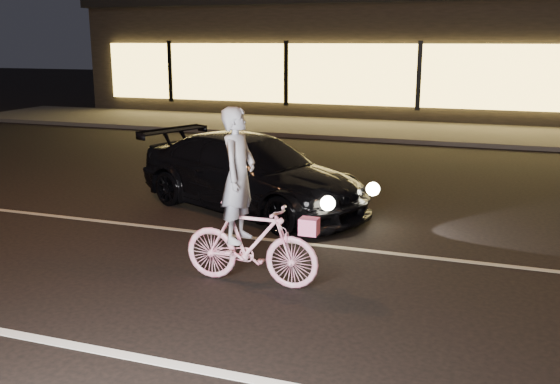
% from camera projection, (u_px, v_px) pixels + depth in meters
% --- Properties ---
extents(ground, '(90.00, 90.00, 0.00)m').
position_uv_depth(ground, '(235.00, 298.00, 6.75)').
color(ground, black).
rests_on(ground, ground).
extents(lane_stripe_near, '(60.00, 0.12, 0.01)m').
position_uv_depth(lane_stripe_near, '(166.00, 363.00, 5.37)').
color(lane_stripe_near, silver).
rests_on(lane_stripe_near, ground).
extents(lane_stripe_far, '(60.00, 0.10, 0.01)m').
position_uv_depth(lane_stripe_far, '(293.00, 242.00, 8.58)').
color(lane_stripe_far, gray).
rests_on(lane_stripe_far, ground).
extents(sidewalk, '(30.00, 4.00, 0.12)m').
position_uv_depth(sidewalk, '(408.00, 131.00, 18.64)').
color(sidewalk, '#383533').
rests_on(sidewalk, ground).
extents(storefront, '(25.40, 8.42, 4.20)m').
position_uv_depth(storefront, '(434.00, 55.00, 23.61)').
color(storefront, black).
rests_on(storefront, ground).
extents(cyclist, '(1.60, 0.55, 2.02)m').
position_uv_depth(cyclist, '(247.00, 223.00, 6.99)').
color(cyclist, '#F2407C').
rests_on(cyclist, ground).
extents(sedan, '(4.52, 3.14, 1.22)m').
position_uv_depth(sedan, '(251.00, 173.00, 10.13)').
color(sedan, black).
rests_on(sedan, ground).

